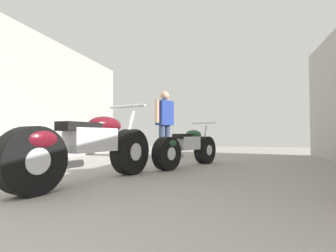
{
  "coord_description": "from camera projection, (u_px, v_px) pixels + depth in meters",
  "views": [
    {
      "loc": [
        1.0,
        0.05,
        0.56
      ],
      "look_at": [
        -0.03,
        3.9,
        0.7
      ],
      "focal_mm": 26.97,
      "sensor_mm": 36.0,
      "label": 1
    }
  ],
  "objects": [
    {
      "name": "ground_plane",
      "position": [
        166.0,
        173.0,
        3.72
      ],
      "size": [
        17.58,
        17.58,
        0.0
      ],
      "primitive_type": "plane",
      "color": "gray"
    },
    {
      "name": "garage_partition_left",
      "position": [
        6.0,
        91.0,
        4.55
      ],
      "size": [
        0.08,
        8.06,
        2.7
      ],
      "primitive_type": "cube",
      "color": "#A3A099",
      "rests_on": "ground_plane"
    },
    {
      "name": "motorcycle_maroon_cruiser",
      "position": [
        89.0,
        148.0,
        2.91
      ],
      "size": [
        0.83,
        2.06,
        0.97
      ],
      "color": "black",
      "rests_on": "ground_plane"
    },
    {
      "name": "motorcycle_black_naked",
      "position": [
        187.0,
        148.0,
        4.42
      ],
      "size": [
        0.88,
        1.65,
        0.8
      ],
      "color": "black",
      "rests_on": "ground_plane"
    },
    {
      "name": "mechanic_in_blue",
      "position": [
        165.0,
        120.0,
        6.28
      ],
      "size": [
        0.41,
        0.64,
        1.65
      ],
      "color": "#384766",
      "rests_on": "ground_plane"
    }
  ]
}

